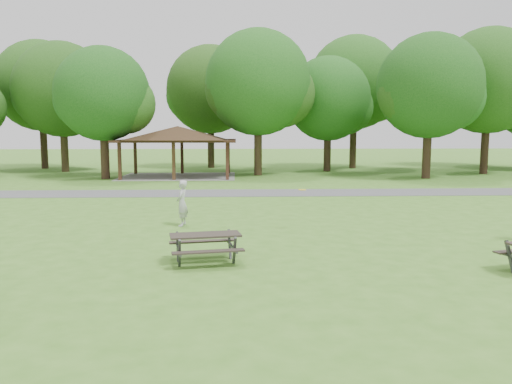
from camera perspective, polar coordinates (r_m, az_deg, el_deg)
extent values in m
plane|color=#407621|center=(13.76, -3.52, -7.46)|extent=(160.00, 160.00, 0.00)
cube|color=#4E4E51|center=(27.54, -2.92, -0.11)|extent=(120.00, 3.20, 0.02)
cube|color=#331D12|center=(35.60, -15.32, 3.36)|extent=(0.22, 0.22, 2.60)
cube|color=#392414|center=(40.87, -13.62, 3.86)|extent=(0.22, 0.22, 2.60)
cube|color=#3B2515|center=(34.95, -9.39, 3.45)|extent=(0.22, 0.22, 2.60)
cube|color=#311C11|center=(40.31, -8.45, 3.94)|extent=(0.22, 0.22, 2.60)
cube|color=#381D14|center=(34.69, -3.30, 3.51)|extent=(0.22, 0.22, 2.60)
cube|color=#362013|center=(40.08, -3.17, 3.99)|extent=(0.22, 0.22, 2.60)
cube|color=black|center=(37.57, -8.92, 5.82)|extent=(8.60, 6.60, 0.16)
pyramid|color=#302013|center=(37.57, -8.94, 6.70)|extent=(7.01, 7.01, 1.00)
cube|color=gray|center=(37.72, -8.85, 1.77)|extent=(8.40, 6.40, 0.03)
cylinder|color=#332416|center=(44.70, -21.04, 4.65)|extent=(0.60, 0.60, 3.85)
sphere|color=#1A4313|center=(44.79, -21.32, 10.86)|extent=(7.80, 7.80, 7.80)
sphere|color=#204E16|center=(44.50, -18.97, 9.98)|extent=(5.07, 5.07, 5.07)
sphere|color=#1A4E16|center=(45.09, -23.27, 9.99)|extent=(4.68, 4.68, 4.68)
cylinder|color=black|center=(37.05, -16.89, 4.14)|extent=(0.60, 0.60, 3.50)
sphere|color=#154714|center=(37.09, -17.13, 10.67)|extent=(6.60, 6.60, 6.60)
sphere|color=#1F4E16|center=(37.00, -14.71, 9.74)|extent=(4.29, 4.29, 4.29)
sphere|color=#134514|center=(37.23, -19.17, 9.82)|extent=(3.96, 3.96, 3.96)
cylinder|color=#322316|center=(38.38, 0.23, 4.93)|extent=(0.60, 0.60, 4.02)
sphere|color=#184D16|center=(38.52, 0.24, 12.40)|extent=(8.00, 8.00, 8.00)
sphere|color=#1E4714|center=(38.88, 2.92, 11.16)|extent=(5.20, 5.20, 5.20)
sphere|color=#1B4012|center=(38.24, -2.19, 11.53)|extent=(4.80, 4.80, 4.80)
cylinder|color=black|center=(42.56, 8.15, 4.67)|extent=(0.60, 0.60, 3.43)
sphere|color=#164B15|center=(42.60, 8.25, 10.51)|extent=(7.00, 7.00, 7.00)
sphere|color=#184B15|center=(43.17, 10.24, 9.49)|extent=(4.55, 4.55, 4.55)
sphere|color=#1E4D16|center=(42.14, 6.39, 9.86)|extent=(4.20, 4.20, 4.20)
cylinder|color=black|center=(37.91, 18.93, 4.34)|extent=(0.60, 0.60, 3.78)
sphere|color=#164614|center=(38.01, 19.22, 11.37)|extent=(7.40, 7.40, 7.40)
sphere|color=#164D16|center=(38.86, 21.33, 10.09)|extent=(4.81, 4.81, 4.81)
sphere|color=#1C4313|center=(37.27, 17.14, 10.69)|extent=(4.44, 4.44, 4.44)
cylinder|color=black|center=(43.55, 24.68, 4.66)|extent=(0.60, 0.60, 4.20)
sphere|color=#1C4914|center=(43.70, 25.03, 11.45)|extent=(8.20, 8.20, 8.20)
sphere|color=#133E11|center=(44.76, 26.93, 10.17)|extent=(5.33, 5.33, 5.33)
sphere|color=#1F4B15|center=(42.75, 23.12, 10.82)|extent=(4.92, 4.92, 4.92)
cylinder|color=black|center=(48.99, -23.08, 5.04)|extent=(0.60, 0.60, 4.38)
sphere|color=#1B4513|center=(49.13, -23.37, 11.09)|extent=(8.00, 8.00, 8.00)
sphere|color=#184513|center=(48.76, -21.19, 10.28)|extent=(5.20, 5.20, 5.20)
sphere|color=#1C4814|center=(49.49, -25.18, 10.27)|extent=(4.80, 4.80, 4.80)
cylinder|color=black|center=(46.40, -5.17, 5.34)|extent=(0.60, 0.60, 4.13)
sphere|color=#1D4213|center=(46.52, -5.24, 11.58)|extent=(8.00, 8.00, 8.00)
sphere|color=#164213|center=(46.71, -2.97, 10.60)|extent=(5.20, 5.20, 5.20)
sphere|color=#1D4F16|center=(46.39, -7.25, 10.83)|extent=(4.80, 4.80, 4.80)
cylinder|color=#322016|center=(46.58, 11.03, 5.50)|extent=(0.60, 0.60, 4.55)
sphere|color=#1B4C15|center=(46.76, 11.19, 12.16)|extent=(8.40, 8.40, 8.40)
sphere|color=#1C4914|center=(47.45, 13.34, 11.01)|extent=(5.46, 5.46, 5.46)
sphere|color=#1B4112|center=(46.15, 9.16, 11.49)|extent=(5.04, 5.04, 5.04)
cylinder|color=black|center=(52.49, 24.64, 5.00)|extent=(0.60, 0.60, 4.27)
sphere|color=#184714|center=(52.61, 24.93, 10.59)|extent=(8.00, 8.00, 8.00)
sphere|color=#184E16|center=(53.66, 26.47, 9.57)|extent=(5.20, 5.20, 5.20)
sphere|color=#183F12|center=(51.69, 23.39, 10.08)|extent=(4.80, 4.80, 4.80)
cube|color=#2A241E|center=(13.11, -5.80, -4.90)|extent=(1.92, 1.03, 0.05)
cube|color=#2A231F|center=(12.59, -5.46, -6.80)|extent=(1.84, 0.58, 0.04)
cube|color=#2F2622|center=(13.75, -6.09, -5.62)|extent=(1.84, 0.58, 0.04)
cube|color=#3E3F41|center=(12.76, -8.73, -6.99)|extent=(0.13, 0.39, 0.79)
cube|color=#38383B|center=(13.50, -8.95, -6.21)|extent=(0.13, 0.39, 0.79)
cube|color=#454548|center=(13.12, -8.84, -6.46)|extent=(0.32, 1.47, 0.05)
cube|color=#3F3E41|center=(12.92, -2.48, -6.73)|extent=(0.13, 0.39, 0.79)
cube|color=#444447|center=(13.65, -3.04, -5.98)|extent=(0.13, 0.39, 0.79)
cube|color=#444447|center=(13.28, -2.77, -6.22)|extent=(0.32, 1.47, 0.05)
cube|color=#3A3A3C|center=(13.75, 27.03, -6.64)|extent=(0.16, 0.39, 0.80)
cylinder|color=yellow|center=(17.03, 5.32, 0.26)|extent=(0.33, 0.33, 0.02)
imported|color=#B0B0B3|center=(18.21, -8.45, -1.27)|extent=(0.47, 0.65, 1.66)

